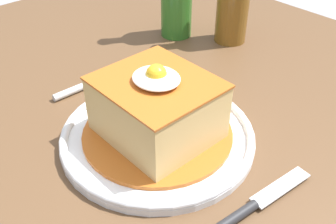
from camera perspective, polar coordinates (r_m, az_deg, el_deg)
name	(u,v)px	position (r m, az deg, el deg)	size (l,w,h in m)	color
dining_table	(190,145)	(0.72, 3.22, -4.73)	(1.21, 0.93, 0.73)	brown
main_plate	(158,135)	(0.56, -1.52, -3.37)	(0.27, 0.27, 0.02)	white
sandwich_meal	(157,110)	(0.53, -1.59, 0.28)	(0.21, 0.21, 0.11)	#B75B1E
fork	(85,86)	(0.68, -11.97, 3.77)	(0.02, 0.14, 0.01)	silver
knife	(247,210)	(0.48, 11.34, -13.70)	(0.03, 0.17, 0.01)	#262628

